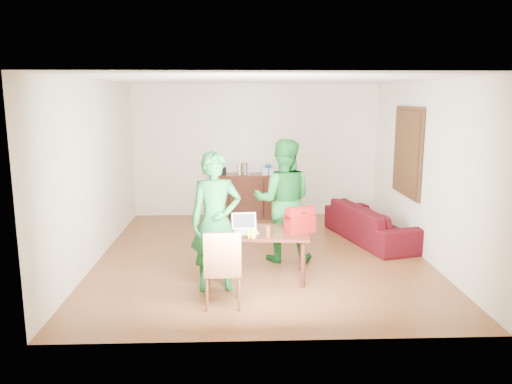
{
  "coord_description": "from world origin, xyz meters",
  "views": [
    {
      "loc": [
        -0.36,
        -7.47,
        2.48
      ],
      "look_at": [
        -0.12,
        -0.73,
        1.16
      ],
      "focal_mm": 35.0,
      "sensor_mm": 36.0,
      "label": 1
    }
  ],
  "objects_px": {
    "table": "(257,236)",
    "person_far": "(283,201)",
    "sofa": "(372,223)",
    "person_near": "(216,222)",
    "chair": "(223,284)",
    "red_bag": "(300,222)",
    "bottle": "(268,231)",
    "laptop": "(245,229)"
  },
  "relations": [
    {
      "from": "table",
      "to": "chair",
      "type": "xyz_separation_m",
      "value": [
        -0.43,
        -0.93,
        -0.31
      ]
    },
    {
      "from": "sofa",
      "to": "person_near",
      "type": "bearing_deg",
      "value": 113.66
    },
    {
      "from": "table",
      "to": "chair",
      "type": "distance_m",
      "value": 1.07
    },
    {
      "from": "laptop",
      "to": "red_bag",
      "type": "bearing_deg",
      "value": -6.86
    },
    {
      "from": "bottle",
      "to": "laptop",
      "type": "bearing_deg",
      "value": 139.72
    },
    {
      "from": "red_bag",
      "to": "sofa",
      "type": "bearing_deg",
      "value": 29.44
    },
    {
      "from": "table",
      "to": "person_near",
      "type": "bearing_deg",
      "value": -138.39
    },
    {
      "from": "table",
      "to": "red_bag",
      "type": "distance_m",
      "value": 0.62
    },
    {
      "from": "table",
      "to": "bottle",
      "type": "height_order",
      "value": "bottle"
    },
    {
      "from": "bottle",
      "to": "person_far",
      "type": "bearing_deg",
      "value": 74.82
    },
    {
      "from": "person_near",
      "to": "bottle",
      "type": "distance_m",
      "value": 0.69
    },
    {
      "from": "chair",
      "to": "sofa",
      "type": "height_order",
      "value": "chair"
    },
    {
      "from": "chair",
      "to": "red_bag",
      "type": "bearing_deg",
      "value": 39.32
    },
    {
      "from": "person_far",
      "to": "bottle",
      "type": "bearing_deg",
      "value": 80.91
    },
    {
      "from": "person_far",
      "to": "sofa",
      "type": "distance_m",
      "value": 2.0
    },
    {
      "from": "table",
      "to": "chair",
      "type": "bearing_deg",
      "value": -109.27
    },
    {
      "from": "table",
      "to": "sofa",
      "type": "height_order",
      "value": "table"
    },
    {
      "from": "red_bag",
      "to": "bottle",
      "type": "bearing_deg",
      "value": -173.28
    },
    {
      "from": "sofa",
      "to": "chair",
      "type": "bearing_deg",
      "value": 121.35
    },
    {
      "from": "person_near",
      "to": "table",
      "type": "bearing_deg",
      "value": 27.61
    },
    {
      "from": "person_far",
      "to": "bottle",
      "type": "distance_m",
      "value": 1.11
    },
    {
      "from": "table",
      "to": "person_far",
      "type": "bearing_deg",
      "value": 65.96
    },
    {
      "from": "person_near",
      "to": "sofa",
      "type": "relative_size",
      "value": 0.85
    },
    {
      "from": "chair",
      "to": "bottle",
      "type": "relative_size",
      "value": 5.31
    },
    {
      "from": "bottle",
      "to": "chair",
      "type": "bearing_deg",
      "value": -132.58
    },
    {
      "from": "person_far",
      "to": "red_bag",
      "type": "height_order",
      "value": "person_far"
    },
    {
      "from": "table",
      "to": "bottle",
      "type": "relative_size",
      "value": 8.34
    },
    {
      "from": "chair",
      "to": "person_near",
      "type": "bearing_deg",
      "value": 99.59
    },
    {
      "from": "bottle",
      "to": "sofa",
      "type": "relative_size",
      "value": 0.08
    },
    {
      "from": "laptop",
      "to": "red_bag",
      "type": "height_order",
      "value": "red_bag"
    },
    {
      "from": "chair",
      "to": "laptop",
      "type": "xyz_separation_m",
      "value": [
        0.28,
        0.87,
        0.43
      ]
    },
    {
      "from": "red_bag",
      "to": "laptop",
      "type": "bearing_deg",
      "value": 157.55
    },
    {
      "from": "person_far",
      "to": "bottle",
      "type": "relative_size",
      "value": 10.35
    },
    {
      "from": "person_near",
      "to": "laptop",
      "type": "xyz_separation_m",
      "value": [
        0.38,
        0.33,
        -0.19
      ]
    },
    {
      "from": "chair",
      "to": "sofa",
      "type": "xyz_separation_m",
      "value": [
        2.5,
        2.65,
        0.03
      ]
    },
    {
      "from": "person_far",
      "to": "laptop",
      "type": "bearing_deg",
      "value": 60.39
    },
    {
      "from": "laptop",
      "to": "sofa",
      "type": "distance_m",
      "value": 2.87
    },
    {
      "from": "person_far",
      "to": "red_bag",
      "type": "bearing_deg",
      "value": 106.46
    },
    {
      "from": "chair",
      "to": "person_far",
      "type": "xyz_separation_m",
      "value": [
        0.86,
        1.68,
        0.65
      ]
    },
    {
      "from": "person_far",
      "to": "red_bag",
      "type": "relative_size",
      "value": 4.93
    },
    {
      "from": "person_near",
      "to": "bottle",
      "type": "height_order",
      "value": "person_near"
    },
    {
      "from": "person_near",
      "to": "laptop",
      "type": "height_order",
      "value": "person_near"
    }
  ]
}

